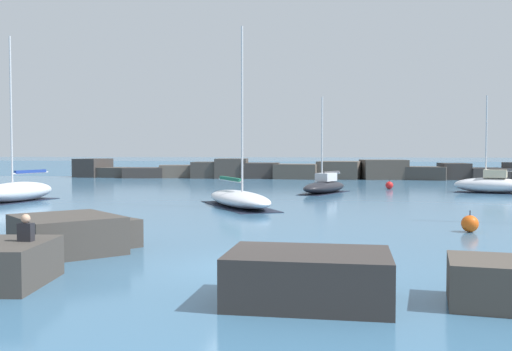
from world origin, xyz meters
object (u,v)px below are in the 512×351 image
sailboat_moored_3 (492,184)px  sailboat_moored_4 (18,191)px  mooring_buoy_orange_near (389,185)px  mooring_buoy_far_side (470,224)px  sailboat_moored_0 (239,198)px  person_on_rocks (26,244)px  sailboat_moored_2 (325,186)px

sailboat_moored_3 → sailboat_moored_4: bearing=-159.2°
sailboat_moored_4 → sailboat_moored_3: bearing=20.8°
mooring_buoy_orange_near → mooring_buoy_far_side: mooring_buoy_far_side is taller
sailboat_moored_0 → mooring_buoy_orange_near: 20.28m
sailboat_moored_3 → person_on_rocks: 39.30m
sailboat_moored_4 → person_on_rocks: bearing=-58.7°
sailboat_moored_0 → sailboat_moored_4: sailboat_moored_4 is taller
mooring_buoy_far_side → person_on_rocks: bearing=-139.9°
sailboat_moored_0 → sailboat_moored_2: 12.79m
mooring_buoy_orange_near → person_on_rocks: size_ratio=0.50×
sailboat_moored_3 → mooring_buoy_orange_near: 8.44m
mooring_buoy_orange_near → mooring_buoy_far_side: (0.87, -26.68, 0.01)m
mooring_buoy_far_side → mooring_buoy_orange_near: bearing=91.9°
sailboat_moored_0 → person_on_rocks: bearing=-95.3°
sailboat_moored_3 → mooring_buoy_orange_near: (-7.59, 3.67, -0.37)m
sailboat_moored_4 → mooring_buoy_orange_near: sailboat_moored_4 is taller
sailboat_moored_2 → sailboat_moored_4: size_ratio=0.71×
sailboat_moored_3 → person_on_rocks: (-19.75, -33.98, 0.27)m
sailboat_moored_2 → person_on_rocks: 32.72m
sailboat_moored_2 → mooring_buoy_far_side: 22.00m
sailboat_moored_3 → mooring_buoy_orange_near: size_ratio=8.89×
person_on_rocks → mooring_buoy_far_side: bearing=40.1°
sailboat_moored_2 → person_on_rocks: bearing=-101.8°
sailboat_moored_3 → mooring_buoy_far_side: (-6.72, -23.01, -0.35)m
sailboat_moored_4 → mooring_buoy_far_side: bearing=-22.0°
mooring_buoy_orange_near → person_on_rocks: bearing=-107.9°
sailboat_moored_4 → sailboat_moored_2: bearing=28.0°
sailboat_moored_0 → sailboat_moored_4: bearing=174.8°
sailboat_moored_0 → mooring_buoy_orange_near: sailboat_moored_0 is taller
sailboat_moored_2 → mooring_buoy_orange_near: sailboat_moored_2 is taller
sailboat_moored_2 → mooring_buoy_far_side: (6.36, -21.06, -0.23)m
sailboat_moored_0 → sailboat_moored_2: size_ratio=1.40×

